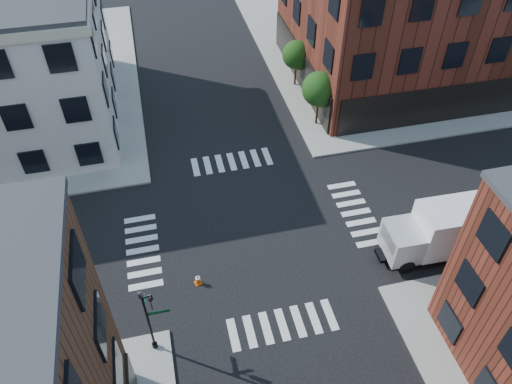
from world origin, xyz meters
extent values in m
plane|color=black|center=(0.00, 0.00, 0.00)|extent=(120.00, 120.00, 0.00)
cube|color=gray|center=(21.00, 21.00, 0.07)|extent=(30.00, 30.00, 0.15)
cube|color=#401A10|center=(20.50, 16.00, 6.00)|extent=(25.00, 16.00, 12.00)
cylinder|color=black|center=(7.50, 10.00, 0.89)|extent=(0.18, 0.18, 1.47)
cylinder|color=black|center=(7.50, 10.00, 1.62)|extent=(0.12, 0.12, 1.47)
sphere|color=#12330E|center=(7.50, 10.00, 3.30)|extent=(2.69, 2.69, 2.69)
sphere|color=#12330E|center=(7.75, 9.90, 2.75)|extent=(1.85, 1.85, 1.85)
cylinder|color=black|center=(7.50, 16.00, 0.81)|extent=(0.18, 0.18, 1.33)
cylinder|color=black|center=(7.50, 16.00, 1.48)|extent=(0.12, 0.12, 1.33)
sphere|color=#12330E|center=(7.50, 16.00, 3.00)|extent=(2.43, 2.43, 2.43)
sphere|color=#12330E|center=(7.75, 15.90, 2.51)|extent=(1.67, 1.67, 1.67)
cylinder|color=black|center=(-6.80, -6.80, 2.30)|extent=(0.12, 0.12, 4.60)
cylinder|color=black|center=(-6.80, -6.80, 0.30)|extent=(0.28, 0.28, 0.30)
cube|color=#053819|center=(-6.25, -6.80, 3.15)|extent=(1.10, 0.03, 0.22)
cube|color=#053819|center=(-6.80, -6.25, 3.40)|extent=(0.03, 1.10, 0.22)
imported|color=black|center=(-6.45, -6.70, 3.90)|extent=(0.22, 0.18, 1.10)
imported|color=black|center=(-6.90, -6.45, 3.90)|extent=(0.18, 0.22, 1.10)
cube|color=silver|center=(11.81, -4.25, 2.07)|extent=(5.79, 2.62, 3.06)
cube|color=maroon|center=(11.77, -5.50, 2.07)|extent=(2.17, 0.10, 0.69)
cube|color=maroon|center=(11.84, -3.00, 2.07)|extent=(2.17, 0.10, 0.69)
cube|color=#B0B1B3|center=(8.06, -4.15, 1.53)|extent=(2.03, 2.42, 1.97)
cube|color=black|center=(7.12, -4.12, 1.87)|extent=(0.15, 1.88, 0.89)
cube|color=black|center=(10.62, -4.22, 0.49)|extent=(7.92, 1.19, 0.25)
cylinder|color=black|center=(8.03, -5.18, 0.49)|extent=(1.00, 0.37, 0.99)
cylinder|color=black|center=(8.09, -3.11, 0.49)|extent=(1.00, 0.37, 0.99)
cylinder|color=black|center=(11.58, -5.28, 0.49)|extent=(1.00, 0.37, 0.99)
cylinder|color=black|center=(11.64, -3.21, 0.49)|extent=(1.00, 0.37, 0.99)
cylinder|color=black|center=(13.95, -5.34, 0.49)|extent=(1.00, 0.37, 0.99)
cylinder|color=black|center=(14.00, -3.27, 0.49)|extent=(1.00, 0.37, 0.99)
cube|color=#E2560A|center=(-4.02, -3.23, 0.02)|extent=(0.48, 0.48, 0.04)
cone|color=#E2560A|center=(-4.02, -3.23, 0.37)|extent=(0.45, 0.45, 0.73)
cylinder|color=white|center=(-4.02, -3.23, 0.47)|extent=(0.28, 0.28, 0.08)
camera|label=1|loc=(-4.72, -20.77, 23.86)|focal=35.00mm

